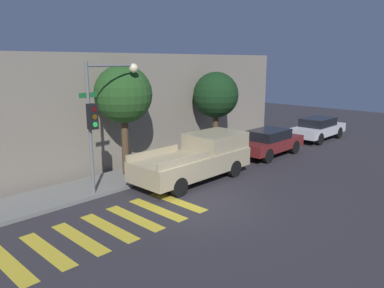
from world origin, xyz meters
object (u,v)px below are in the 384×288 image
(tree_near_corner, at_px, (123,95))
(tree_midblock, at_px, (216,95))
(sedan_near_corner, at_px, (269,142))
(pickup_truck, at_px, (198,158))
(traffic_light_pole, at_px, (102,107))
(sedan_middle, at_px, (318,128))

(tree_near_corner, xyz_separation_m, tree_midblock, (5.99, 0.00, -0.41))
(sedan_near_corner, bearing_deg, pickup_truck, 180.00)
(traffic_light_pole, bearing_deg, tree_near_corner, 33.21)
(traffic_light_pole, bearing_deg, tree_midblock, 8.63)
(traffic_light_pole, xyz_separation_m, pickup_truck, (3.78, -1.27, -2.39))
(pickup_truck, xyz_separation_m, tree_near_corner, (-1.97, 2.45, 2.63))
(traffic_light_pole, distance_m, sedan_middle, 15.33)
(sedan_middle, relative_size, tree_midblock, 1.02)
(traffic_light_pole, height_order, tree_midblock, traffic_light_pole)
(traffic_light_pole, xyz_separation_m, sedan_near_corner, (9.35, -1.27, -2.57))
(pickup_truck, relative_size, tree_near_corner, 1.12)
(tree_near_corner, height_order, tree_midblock, tree_near_corner)
(tree_near_corner, bearing_deg, traffic_light_pole, -146.79)
(sedan_near_corner, distance_m, tree_midblock, 3.77)
(sedan_middle, bearing_deg, traffic_light_pole, 175.18)
(traffic_light_pole, relative_size, tree_midblock, 1.12)
(traffic_light_pole, xyz_separation_m, tree_midblock, (7.79, 1.18, -0.17))
(sedan_middle, distance_m, tree_midblock, 8.04)
(pickup_truck, bearing_deg, sedan_middle, -0.00)
(tree_midblock, bearing_deg, sedan_near_corner, -57.58)
(sedan_middle, xyz_separation_m, tree_near_corner, (-13.25, 2.45, 2.80))
(sedan_middle, xyz_separation_m, tree_midblock, (-7.27, 2.45, 2.39))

